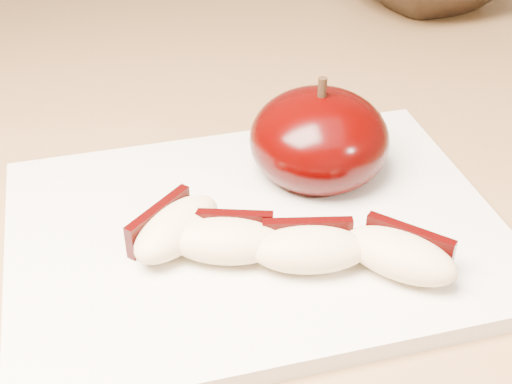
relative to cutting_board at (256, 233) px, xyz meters
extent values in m
cube|color=silver|center=(-0.01, 0.84, -0.46)|extent=(2.40, 0.60, 0.90)
cube|color=olive|center=(-0.01, 0.14, -0.03)|extent=(1.64, 0.64, 0.04)
cube|color=silver|center=(0.00, 0.00, 0.00)|extent=(0.30, 0.22, 0.01)
ellipsoid|color=black|center=(0.06, 0.05, 0.03)|extent=(0.11, 0.11, 0.06)
cylinder|color=black|center=(0.06, 0.05, 0.07)|extent=(0.01, 0.01, 0.01)
ellipsoid|color=beige|center=(-0.05, 0.00, 0.02)|extent=(0.07, 0.07, 0.02)
cube|color=black|center=(-0.06, 0.01, 0.02)|extent=(0.04, 0.04, 0.02)
ellipsoid|color=beige|center=(-0.02, -0.02, 0.02)|extent=(0.07, 0.05, 0.02)
cube|color=black|center=(-0.02, -0.01, 0.02)|extent=(0.05, 0.02, 0.02)
ellipsoid|color=beige|center=(0.02, -0.04, 0.02)|extent=(0.07, 0.05, 0.02)
cube|color=black|center=(0.02, -0.03, 0.02)|extent=(0.05, 0.02, 0.02)
ellipsoid|color=beige|center=(0.07, -0.06, 0.02)|extent=(0.07, 0.07, 0.02)
cube|color=black|center=(0.08, -0.05, 0.02)|extent=(0.04, 0.04, 0.02)
camera|label=1|loc=(-0.09, -0.32, 0.28)|focal=50.00mm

